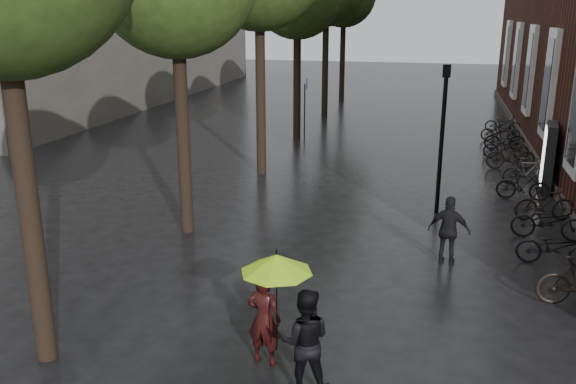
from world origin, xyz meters
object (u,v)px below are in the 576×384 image
(pedestrian_walking, at_px, (449,231))
(lamp_post, at_px, (443,125))
(person_black, at_px, (305,341))
(parked_bicycles, at_px, (522,171))
(ad_lightbox, at_px, (548,157))
(person_burgundy, at_px, (264,319))

(pedestrian_walking, bearing_deg, lamp_post, -77.43)
(person_black, height_order, lamp_post, lamp_post)
(person_black, relative_size, parked_bicycles, 0.09)
(parked_bicycles, distance_m, ad_lightbox, 0.99)
(pedestrian_walking, bearing_deg, person_burgundy, 67.63)
(person_burgundy, height_order, person_black, person_black)
(ad_lightbox, height_order, lamp_post, lamp_post)
(ad_lightbox, bearing_deg, parked_bicycles, 151.92)
(parked_bicycles, bearing_deg, ad_lightbox, -35.48)
(person_black, xyz_separation_m, parked_bicycles, (4.38, 12.32, -0.35))
(person_burgundy, relative_size, pedestrian_walking, 0.99)
(person_burgundy, distance_m, person_black, 0.95)
(person_burgundy, xyz_separation_m, parked_bicycles, (5.15, 11.77, -0.31))
(person_burgundy, xyz_separation_m, person_black, (0.77, -0.55, 0.04))
(ad_lightbox, distance_m, lamp_post, 4.63)
(ad_lightbox, bearing_deg, person_black, -105.53)
(person_burgundy, height_order, parked_bicycles, person_burgundy)
(person_burgundy, height_order, lamp_post, lamp_post)
(pedestrian_walking, distance_m, ad_lightbox, 7.19)
(person_burgundy, bearing_deg, lamp_post, -99.66)
(person_black, xyz_separation_m, pedestrian_walking, (2.06, 5.31, -0.03))
(pedestrian_walking, height_order, ad_lightbox, ad_lightbox)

